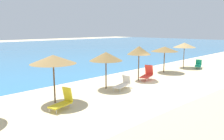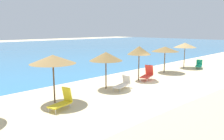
# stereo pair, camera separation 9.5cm
# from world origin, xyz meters

# --- Properties ---
(ground_plane) EXTENTS (160.00, 160.00, 0.00)m
(ground_plane) POSITION_xyz_m (0.00, 0.00, 0.00)
(ground_plane) COLOR beige
(beach_umbrella_1) EXTENTS (2.57, 2.57, 2.77)m
(beach_umbrella_1) POSITION_xyz_m (-7.07, 1.95, 2.51)
(beach_umbrella_1) COLOR brown
(beach_umbrella_1) RESTS_ON ground_plane
(beach_umbrella_2) EXTENTS (2.32, 2.32, 2.61)m
(beach_umbrella_2) POSITION_xyz_m (-2.83, 2.13, 2.30)
(beach_umbrella_2) COLOR brown
(beach_umbrella_2) RESTS_ON ground_plane
(beach_umbrella_3) EXTENTS (1.92, 1.92, 2.82)m
(beach_umbrella_3) POSITION_xyz_m (0.90, 2.13, 2.47)
(beach_umbrella_3) COLOR brown
(beach_umbrella_3) RESTS_ON ground_plane
(beach_umbrella_4) EXTENTS (2.58, 2.58, 2.51)m
(beach_umbrella_4) POSITION_xyz_m (5.41, 2.52, 2.27)
(beach_umbrella_4) COLOR brown
(beach_umbrella_4) RESTS_ON ground_plane
(beach_umbrella_5) EXTENTS (2.39, 2.39, 2.73)m
(beach_umbrella_5) POSITION_xyz_m (9.22, 2.42, 2.47)
(beach_umbrella_5) COLOR brown
(beach_umbrella_5) RESTS_ON ground_plane
(lounge_chair_0) EXTENTS (1.75, 0.96, 0.92)m
(lounge_chair_0) POSITION_xyz_m (-2.08, 1.20, 0.36)
(lounge_chair_0) COLOR white
(lounge_chair_0) RESTS_ON ground_plane
(lounge_chair_1) EXTENTS (1.43, 0.86, 1.12)m
(lounge_chair_1) POSITION_xyz_m (-7.33, 0.74, 0.43)
(lounge_chair_1) COLOR yellow
(lounge_chair_1) RESTS_ON ground_plane
(lounge_chair_2) EXTENTS (1.72, 1.12, 1.21)m
(lounge_chair_2) POSITION_xyz_m (1.49, 1.69, 0.49)
(lounge_chair_2) COLOR red
(lounge_chair_2) RESTS_ON ground_plane
(lounge_chair_3) EXTENTS (1.70, 1.12, 0.88)m
(lounge_chair_3) POSITION_xyz_m (10.13, 1.15, 0.35)
(lounge_chair_3) COLOR #199972
(lounge_chair_3) RESTS_ON ground_plane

